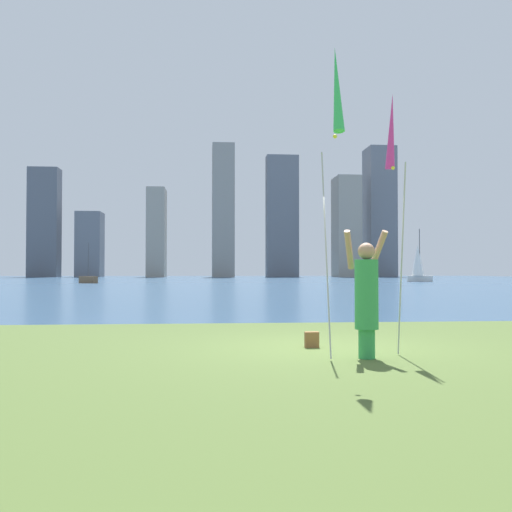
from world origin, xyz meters
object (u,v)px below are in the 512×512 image
(kite_flag_left, at_px, (336,98))
(bag, at_px, (312,340))
(sailboat_1, at_px, (88,279))
(sailboat_5, at_px, (418,264))
(person, at_px, (366,295))
(kite_flag_right, at_px, (392,138))

(kite_flag_left, xyz_separation_m, bag, (-0.01, 1.89, -3.66))
(kite_flag_left, height_order, bag, kite_flag_left)
(sailboat_1, xyz_separation_m, sailboat_5, (36.37, 4.19, 1.63))
(sailboat_5, bearing_deg, bag, -112.47)
(person, bearing_deg, kite_flag_right, 43.92)
(person, distance_m, sailboat_1, 53.53)
(person, xyz_separation_m, sailboat_5, (21.90, 55.72, 1.05))
(person, xyz_separation_m, sailboat_1, (-14.47, 51.53, -0.58))
(bag, distance_m, sailboat_1, 52.13)
(kite_flag_right, xyz_separation_m, sailboat_1, (-15.07, 50.97, -3.12))
(bag, distance_m, sailboat_5, 58.94)
(person, height_order, sailboat_5, sailboat_5)
(person, distance_m, bag, 1.64)
(kite_flag_right, bearing_deg, kite_flag_left, -135.56)
(sailboat_1, bearing_deg, sailboat_5, 6.57)
(bag, bearing_deg, kite_flag_left, -89.67)
(kite_flag_right, relative_size, bag, 15.60)
(kite_flag_left, bearing_deg, kite_flag_right, 44.44)
(kite_flag_left, distance_m, bag, 4.12)
(bag, height_order, sailboat_1, sailboat_1)
(kite_flag_right, bearing_deg, person, -136.84)
(kite_flag_left, relative_size, kite_flag_right, 1.08)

